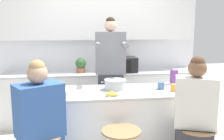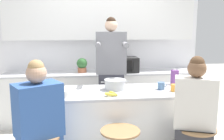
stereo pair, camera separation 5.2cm
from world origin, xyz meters
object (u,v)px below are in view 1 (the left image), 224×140
at_px(person_cooking, 111,80).
at_px(fruit_bowl, 63,93).
at_px(coffee_cup_near, 161,86).
at_px(banana_bunch, 111,94).
at_px(juice_carton, 174,77).
at_px(microwave, 123,64).
at_px(person_wrapped_blanket, 40,134).
at_px(potted_plant, 81,65).
at_px(cooking_pot, 115,84).
at_px(kitchen_island, 113,125).
at_px(person_seated_near, 194,127).
at_px(coffee_cup_far, 174,88).

xyz_separation_m(person_cooking, fruit_bowl, (-0.66, -0.80, 0.03)).
relative_size(coffee_cup_near, banana_bunch, 0.67).
bearing_deg(juice_carton, microwave, 114.65).
bearing_deg(person_wrapped_blanket, potted_plant, 48.73).
xyz_separation_m(cooking_pot, potted_plant, (-0.40, 1.34, 0.06)).
relative_size(kitchen_island, potted_plant, 7.89).
relative_size(kitchen_island, person_wrapped_blanket, 1.46).
xyz_separation_m(person_seated_near, cooking_pot, (-0.74, 0.69, 0.33)).
height_order(cooking_pot, fruit_bowl, cooking_pot).
relative_size(kitchen_island, person_seated_near, 1.45).
xyz_separation_m(person_seated_near, juice_carton, (0.12, 0.89, 0.36)).
bearing_deg(potted_plant, kitchen_island, -75.50).
height_order(kitchen_island, person_cooking, person_cooking).
relative_size(cooking_pot, microwave, 0.77).
xyz_separation_m(person_wrapped_blanket, cooking_pot, (0.84, 0.69, 0.31)).
bearing_deg(kitchen_island, potted_plant, 104.50).
distance_m(person_seated_near, microwave, 2.07).
relative_size(person_cooking, person_wrapped_blanket, 1.32).
height_order(kitchen_island, coffee_cup_far, coffee_cup_far).
bearing_deg(cooking_pot, microwave, 74.99).
bearing_deg(coffee_cup_near, person_seated_near, -75.93).
xyz_separation_m(kitchen_island, juice_carton, (0.90, 0.27, 0.54)).
bearing_deg(coffee_cup_far, kitchen_island, 171.58).
relative_size(cooking_pot, coffee_cup_far, 2.95).
relative_size(coffee_cup_near, microwave, 0.26).
bearing_deg(person_cooking, person_wrapped_blanket, -118.86).
bearing_deg(fruit_bowl, potted_plant, 81.51).
bearing_deg(coffee_cup_near, person_cooking, 131.25).
bearing_deg(person_seated_near, banana_bunch, 176.24).
relative_size(person_cooking, microwave, 3.89).
bearing_deg(person_cooking, cooking_pot, -86.79).
relative_size(kitchen_island, cooking_pot, 5.60).
distance_m(person_cooking, banana_bunch, 0.89).
bearing_deg(kitchen_island, fruit_bowl, -165.38).
relative_size(person_wrapped_blanket, cooking_pot, 3.83).
xyz_separation_m(cooking_pot, microwave, (0.35, 1.31, 0.06)).
xyz_separation_m(juice_carton, microwave, (-0.51, 1.11, 0.02)).
height_order(juice_carton, potted_plant, potted_plant).
distance_m(cooking_pot, microwave, 1.35).
distance_m(kitchen_island, banana_bunch, 0.53).
bearing_deg(person_cooking, banana_bunch, -92.13).
distance_m(kitchen_island, potted_plant, 1.56).
xyz_separation_m(cooking_pot, coffee_cup_far, (0.71, -0.18, -0.02)).
bearing_deg(banana_bunch, kitchen_island, 76.70).
relative_size(coffee_cup_far, banana_bunch, 0.67).
height_order(person_seated_near, cooking_pot, person_seated_near).
bearing_deg(banana_bunch, fruit_bowl, 171.51).
relative_size(person_wrapped_blanket, coffee_cup_far, 11.29).
xyz_separation_m(fruit_bowl, juice_carton, (1.50, 0.42, 0.06)).
relative_size(person_cooking, juice_carton, 8.55).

